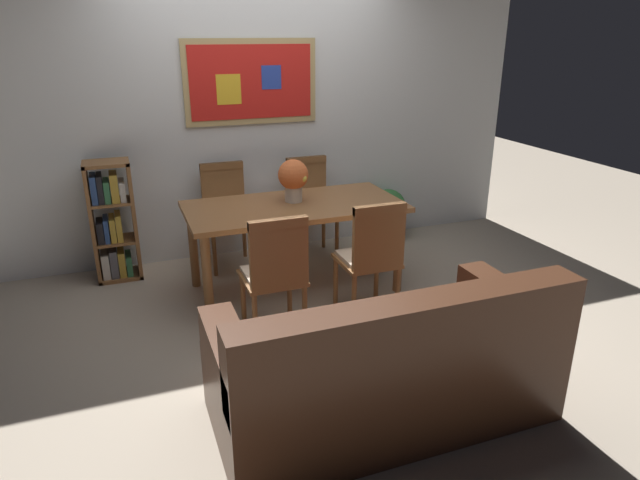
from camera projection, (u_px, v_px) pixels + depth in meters
ground_plane at (310, 307)px, 4.26m from camera, size 12.00×12.00×0.00m
wall_back_with_painting at (257, 112)px, 5.01m from camera, size 5.20×0.14×2.60m
dining_table at (294, 215)px, 4.36m from camera, size 1.68×0.83×0.72m
dining_chair_far_left at (226, 206)px, 4.90m from camera, size 0.40×0.41×0.91m
dining_chair_near_right at (372, 252)px, 3.89m from camera, size 0.40×0.41×0.91m
dining_chair_near_left at (275, 269)px, 3.61m from camera, size 0.40×0.41×0.91m
dining_chair_far_right at (310, 199)px, 5.13m from camera, size 0.40×0.41×0.91m
leather_couch at (386, 370)px, 2.93m from camera, size 1.80×0.84×0.84m
bookshelf at (112, 224)px, 4.62m from camera, size 0.36×0.28×1.01m
potted_ivy at (388, 213)px, 5.62m from camera, size 0.36×0.36×0.52m
flower_vase at (293, 177)px, 4.34m from camera, size 0.24×0.24×0.34m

